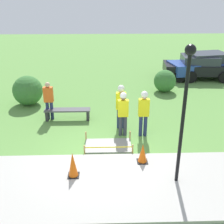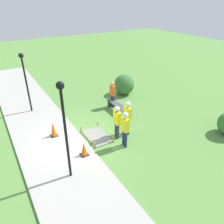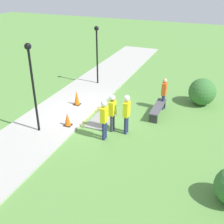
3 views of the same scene
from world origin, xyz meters
TOP-DOWN VIEW (x-y plane):
  - ground_plane at (0.00, 0.00)m, footprint 60.00×60.00m
  - sidewalk at (0.00, -1.55)m, footprint 28.00×3.10m
  - wet_concrete_patch at (0.31, 0.68)m, footprint 1.72×1.05m
  - traffic_cone_near_patch at (-0.78, -1.19)m, footprint 0.34×0.34m
  - traffic_cone_far_patch at (1.39, -0.50)m, footprint 0.34×0.34m
  - park_bench at (-1.42, 3.08)m, footprint 1.97×0.44m
  - worker_supervisor at (1.66, 1.49)m, footprint 0.40×0.27m
  - worker_assistant at (0.85, 2.19)m, footprint 0.40×0.27m
  - worker_trainee at (0.89, 1.54)m, footprint 0.40×0.26m
  - bystander_in_orange_shirt at (-2.20, 3.16)m, footprint 0.40×0.22m
  - lamppost_near at (2.26, -1.49)m, footprint 0.28×0.28m
  - lamppost_far at (-4.15, -1.52)m, footprint 0.28×0.28m
  - shrub_rounded_mid at (-3.56, 4.96)m, footprint 1.45×1.45m

SIDE VIEW (x-z plane):
  - ground_plane at x=0.00m, z-range 0.00..0.00m
  - wet_concrete_patch at x=0.31m, z-range -0.14..0.21m
  - sidewalk at x=0.00m, z-range 0.00..0.10m
  - park_bench at x=-1.42m, z-range 0.11..0.60m
  - traffic_cone_far_patch at x=1.39m, z-range 0.10..0.75m
  - traffic_cone_near_patch at x=-0.78m, z-range 0.10..0.89m
  - shrub_rounded_mid at x=-3.56m, z-range 0.00..1.45m
  - bystander_in_orange_shirt at x=-2.20m, z-range 0.11..1.81m
  - worker_trainee at x=0.89m, z-range 0.17..1.95m
  - worker_supervisor at x=1.66m, z-range 0.19..2.03m
  - worker_assistant at x=0.85m, z-range 0.19..2.04m
  - lamppost_far at x=-4.15m, z-range 0.68..4.23m
  - lamppost_near at x=2.26m, z-range 0.71..4.66m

